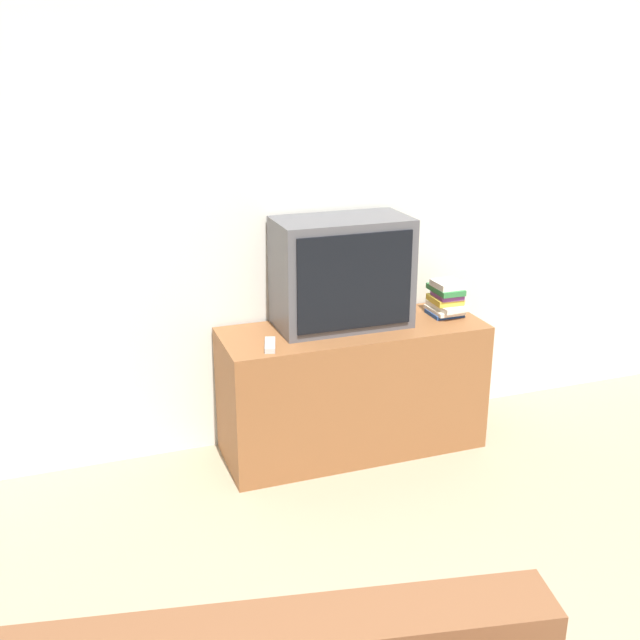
% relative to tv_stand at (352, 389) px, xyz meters
% --- Properties ---
extents(wall_back, '(9.00, 0.06, 2.60)m').
position_rel_tv_stand_xyz_m(wall_back, '(-0.55, 0.29, 0.97)').
color(wall_back, silver).
rests_on(wall_back, ground_plane).
extents(tv_stand, '(1.32, 0.47, 0.67)m').
position_rel_tv_stand_xyz_m(tv_stand, '(0.00, 0.00, 0.00)').
color(tv_stand, brown).
rests_on(tv_stand, ground_plane).
extents(television, '(0.65, 0.36, 0.54)m').
position_rel_tv_stand_xyz_m(television, '(-0.04, 0.06, 0.60)').
color(television, '#4C4C51').
rests_on(television, tv_stand).
extents(book_stack, '(0.16, 0.22, 0.18)m').
position_rel_tv_stand_xyz_m(book_stack, '(0.52, 0.02, 0.42)').
color(book_stack, '#23478E').
rests_on(book_stack, tv_stand).
extents(remote_on_stand, '(0.09, 0.17, 0.02)m').
position_rel_tv_stand_xyz_m(remote_on_stand, '(-0.46, -0.12, 0.34)').
color(remote_on_stand, '#B7B7B7').
rests_on(remote_on_stand, tv_stand).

